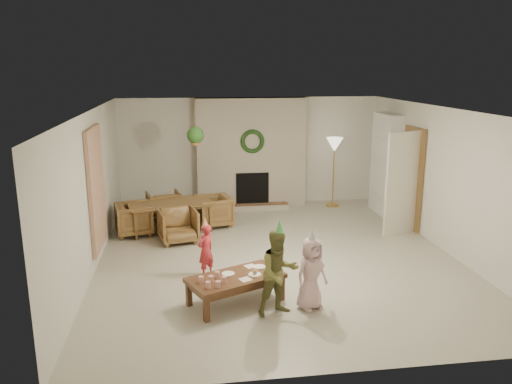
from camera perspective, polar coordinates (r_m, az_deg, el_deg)
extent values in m
plane|color=#B7B29E|center=(8.85, 2.31, -7.17)|extent=(7.00, 7.00, 0.00)
plane|color=white|center=(8.29, 2.48, 9.18)|extent=(7.00, 7.00, 0.00)
plane|color=silver|center=(11.88, -0.68, 4.57)|extent=(7.00, 0.00, 7.00)
plane|color=silver|center=(5.23, 9.41, -8.00)|extent=(7.00, 0.00, 7.00)
plane|color=silver|center=(8.48, -17.98, 0.04)|extent=(0.00, 7.00, 7.00)
plane|color=silver|center=(9.49, 20.51, 1.27)|extent=(0.00, 7.00, 7.00)
cube|color=#531A16|center=(11.68, -0.55, 4.41)|extent=(2.50, 0.40, 2.50)
cube|color=brown|center=(11.60, -0.31, -1.68)|extent=(1.60, 0.30, 0.12)
cube|color=black|center=(11.67, -0.43, 0.39)|extent=(0.75, 0.12, 0.75)
torus|color=#183815|center=(11.41, -0.40, 5.70)|extent=(0.54, 0.10, 0.54)
cylinder|color=gold|center=(12.05, 8.57, -1.46)|extent=(0.30, 0.30, 0.03)
cylinder|color=gold|center=(11.88, 8.70, 1.95)|extent=(0.03, 0.03, 1.45)
cone|color=beige|center=(11.76, 8.82, 5.27)|extent=(0.39, 0.39, 0.32)
cube|color=white|center=(11.48, 14.34, 3.05)|extent=(0.30, 1.00, 2.20)
cube|color=white|center=(11.61, 14.06, -0.11)|extent=(0.30, 0.92, 0.03)
cube|color=white|center=(11.52, 14.18, 1.82)|extent=(0.30, 0.92, 0.03)
cube|color=white|center=(11.45, 14.30, 3.78)|extent=(0.30, 0.92, 0.03)
cube|color=white|center=(11.39, 14.42, 5.76)|extent=(0.30, 0.92, 0.03)
cube|color=#99331C|center=(11.44, 14.29, 0.39)|extent=(0.20, 0.40, 0.24)
cube|color=navy|center=(11.53, 14.03, 2.55)|extent=(0.20, 0.44, 0.24)
cube|color=#C57B2A|center=(11.33, 14.43, 4.34)|extent=(0.20, 0.36, 0.22)
cube|color=brown|center=(10.56, 17.16, 1.48)|extent=(0.05, 0.86, 2.04)
cube|color=beige|center=(10.07, 16.10, 0.85)|extent=(0.77, 0.32, 2.00)
cube|color=beige|center=(8.66, -17.50, 0.37)|extent=(0.06, 1.20, 2.00)
imported|color=brown|center=(10.21, -9.56, -2.76)|extent=(1.77, 1.22, 0.57)
imported|color=brown|center=(9.54, -8.74, -3.75)|extent=(0.80, 0.82, 0.63)
imported|color=brown|center=(10.88, -10.29, -1.60)|extent=(0.80, 0.82, 0.63)
imported|color=brown|center=(10.10, -13.51, -2.97)|extent=(0.82, 0.80, 0.63)
imported|color=brown|center=(10.40, -4.76, -2.14)|extent=(0.82, 0.80, 0.63)
cylinder|color=tan|center=(9.68, -6.86, 7.70)|extent=(0.01, 0.01, 0.70)
cylinder|color=#A16534|center=(9.72, -6.80, 5.65)|extent=(0.16, 0.16, 0.12)
sphere|color=#214C19|center=(9.70, -6.82, 6.35)|extent=(0.32, 0.32, 0.32)
cube|color=#54321C|center=(7.06, -2.30, -9.62)|extent=(1.44, 1.12, 0.06)
cube|color=#54321C|center=(7.08, -2.30, -10.14)|extent=(1.31, 0.99, 0.08)
cube|color=#54321C|center=(6.68, -5.59, -13.00)|extent=(0.09, 0.09, 0.34)
cube|color=#54321C|center=(7.22, 2.89, -10.78)|extent=(0.09, 0.09, 0.34)
cube|color=#54321C|center=(7.11, -7.55, -11.31)|extent=(0.09, 0.09, 0.34)
cube|color=#54321C|center=(7.62, 0.57, -9.39)|extent=(0.09, 0.09, 0.34)
cylinder|color=white|center=(6.69, -5.40, -10.35)|extent=(0.09, 0.09, 0.09)
cylinder|color=white|center=(6.85, -6.17, -9.76)|extent=(0.09, 0.09, 0.09)
cylinder|color=white|center=(6.70, -4.28, -10.29)|extent=(0.09, 0.09, 0.09)
cylinder|color=white|center=(6.86, -5.08, -9.70)|extent=(0.09, 0.09, 0.09)
cylinder|color=white|center=(6.82, -3.56, -9.81)|extent=(0.09, 0.09, 0.09)
cylinder|color=white|center=(6.98, -4.36, -9.24)|extent=(0.09, 0.09, 0.09)
cylinder|color=white|center=(7.12, -3.14, -9.13)|extent=(0.24, 0.24, 0.01)
cylinder|color=white|center=(7.08, -0.13, -9.22)|extent=(0.24, 0.24, 0.01)
cylinder|color=white|center=(7.33, 0.36, -8.38)|extent=(0.24, 0.24, 0.01)
sphere|color=tan|center=(7.07, -0.13, -8.93)|extent=(0.09, 0.09, 0.07)
cube|color=beige|center=(6.92, -1.19, -9.79)|extent=(0.20, 0.20, 0.01)
cube|color=beige|center=(7.35, -0.64, -8.34)|extent=(0.20, 0.20, 0.01)
imported|color=#B7272D|center=(7.91, -5.68, -6.59)|extent=(0.36, 0.36, 0.85)
cone|color=#E9BC4D|center=(7.76, -5.76, -3.41)|extent=(0.15, 0.15, 0.16)
imported|color=#946128|center=(6.69, 2.60, -9.03)|extent=(0.66, 0.58, 1.15)
cone|color=#51BD56|center=(6.48, 2.66, -3.98)|extent=(0.14, 0.14, 0.19)
imported|color=beige|center=(6.90, 6.22, -9.10)|extent=(0.58, 0.50, 0.99)
cone|color=#B7B8BF|center=(6.71, 6.34, -4.88)|extent=(0.16, 0.16, 0.18)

